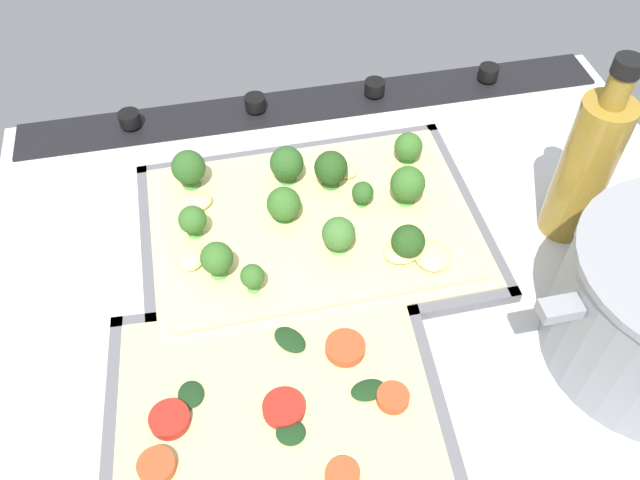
% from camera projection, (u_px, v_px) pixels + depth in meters
% --- Properties ---
extents(ground_plane, '(0.82, 0.70, 0.03)m').
position_uv_depth(ground_plane, '(374.00, 293.00, 0.72)').
color(ground_plane, silver).
extents(stove_control_panel, '(0.79, 0.07, 0.03)m').
position_uv_depth(stove_control_panel, '(316.00, 102.00, 0.91)').
color(stove_control_panel, black).
rests_on(stove_control_panel, ground_plane).
extents(baking_tray_front, '(0.39, 0.28, 0.01)m').
position_uv_depth(baking_tray_front, '(313.00, 231.00, 0.76)').
color(baking_tray_front, slate).
rests_on(baking_tray_front, ground_plane).
extents(broccoli_pizza, '(0.36, 0.26, 0.06)m').
position_uv_depth(broccoli_pizza, '(313.00, 217.00, 0.74)').
color(broccoli_pizza, beige).
rests_on(broccoli_pizza, baking_tray_front).
extents(baking_tray_back, '(0.32, 0.25, 0.01)m').
position_uv_depth(baking_tray_back, '(276.00, 405.00, 0.62)').
color(baking_tray_back, slate).
rests_on(baking_tray_back, ground_plane).
extents(veggie_pizza_back, '(0.30, 0.22, 0.02)m').
position_uv_depth(veggie_pizza_back, '(276.00, 402.00, 0.61)').
color(veggie_pizza_back, '#C9C786').
rests_on(veggie_pizza_back, baking_tray_back).
extents(oil_bottle, '(0.06, 0.06, 0.22)m').
position_uv_depth(oil_bottle, '(586.00, 166.00, 0.69)').
color(oil_bottle, olive).
rests_on(oil_bottle, ground_plane).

